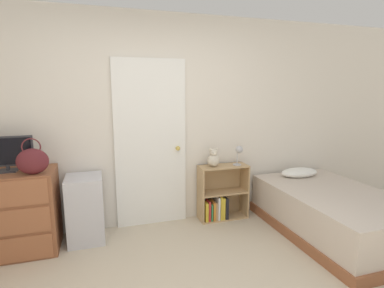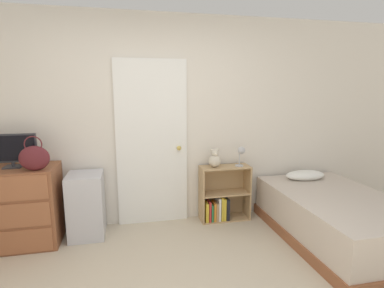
{
  "view_description": "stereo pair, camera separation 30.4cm",
  "coord_description": "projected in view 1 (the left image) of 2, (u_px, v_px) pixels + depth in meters",
  "views": [
    {
      "loc": [
        -0.6,
        -1.62,
        1.66
      ],
      "look_at": [
        0.44,
        1.69,
        1.03
      ],
      "focal_mm": 28.0,
      "sensor_mm": 36.0,
      "label": 1
    },
    {
      "loc": [
        -0.3,
        -1.7,
        1.66
      ],
      "look_at": [
        0.44,
        1.69,
        1.03
      ],
      "focal_mm": 28.0,
      "sensor_mm": 36.0,
      "label": 2
    }
  ],
  "objects": [
    {
      "name": "teddy_bear",
      "position": [
        213.0,
        159.0,
        3.76
      ],
      "size": [
        0.16,
        0.16,
        0.24
      ],
      "color": "beige",
      "rests_on": "bookshelf"
    },
    {
      "name": "door_closed",
      "position": [
        151.0,
        144.0,
        3.62
      ],
      "size": [
        0.86,
        0.09,
        2.02
      ],
      "color": "white",
      "rests_on": "ground_plane"
    },
    {
      "name": "dresser",
      "position": [
        10.0,
        213.0,
        3.04
      ],
      "size": [
        0.89,
        0.53,
        0.85
      ],
      "color": "brown",
      "rests_on": "ground_plane"
    },
    {
      "name": "tv",
      "position": [
        6.0,
        153.0,
        2.96
      ],
      "size": [
        0.49,
        0.16,
        0.36
      ],
      "color": "#2D2D33",
      "rests_on": "dresser"
    },
    {
      "name": "desk_lamp",
      "position": [
        239.0,
        152.0,
        3.81
      ],
      "size": [
        0.12,
        0.12,
        0.25
      ],
      "color": "#B2B2B7",
      "rests_on": "bookshelf"
    },
    {
      "name": "bookshelf",
      "position": [
        220.0,
        198.0,
        3.89
      ],
      "size": [
        0.63,
        0.26,
        0.71
      ],
      "color": "tan",
      "rests_on": "ground_plane"
    },
    {
      "name": "wall_back",
      "position": [
        150.0,
        122.0,
        3.62
      ],
      "size": [
        10.0,
        0.06,
        2.55
      ],
      "color": "silver",
      "rests_on": "ground_plane"
    },
    {
      "name": "handbag",
      "position": [
        33.0,
        161.0,
        2.87
      ],
      "size": [
        0.29,
        0.14,
        0.36
      ],
      "color": "#591E23",
      "rests_on": "dresser"
    },
    {
      "name": "bed",
      "position": [
        333.0,
        212.0,
        3.48
      ],
      "size": [
        1.17,
        1.83,
        0.62
      ],
      "color": "brown",
      "rests_on": "ground_plane"
    },
    {
      "name": "storage_bin",
      "position": [
        86.0,
        209.0,
        3.3
      ],
      "size": [
        0.38,
        0.43,
        0.73
      ],
      "color": "silver",
      "rests_on": "ground_plane"
    }
  ]
}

